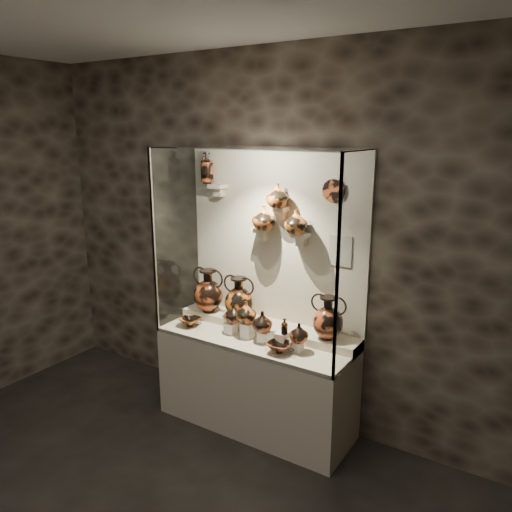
{
  "coord_description": "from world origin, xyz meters",
  "views": [
    {
      "loc": [
        2.11,
        -1.13,
        2.54
      ],
      "look_at": [
        -0.04,
        2.24,
        1.52
      ],
      "focal_mm": 35.0,
      "sensor_mm": 36.0,
      "label": 1
    }
  ],
  "objects_px": {
    "jug_c": "(262,322)",
    "kylix_left": "(190,321)",
    "amphora_left": "(208,291)",
    "ovoid_vase_c": "(296,222)",
    "jug_e": "(299,333)",
    "amphora_right": "(328,318)",
    "lekythos_small": "(285,326)",
    "kylix_right": "(279,347)",
    "ovoid_vase_a": "(264,218)",
    "amphora_mid": "(239,298)",
    "ovoid_vase_b": "(277,196)",
    "lekythos_tall": "(207,166)",
    "jug_b": "(246,312)",
    "jug_a": "(234,313)"
  },
  "relations": [
    {
      "from": "jug_c",
      "to": "amphora_mid",
      "type": "bearing_deg",
      "value": 175.65
    },
    {
      "from": "amphora_mid",
      "to": "jug_c",
      "type": "distance_m",
      "value": 0.42
    },
    {
      "from": "kylix_left",
      "to": "ovoid_vase_b",
      "type": "height_order",
      "value": "ovoid_vase_b"
    },
    {
      "from": "jug_b",
      "to": "ovoid_vase_c",
      "type": "bearing_deg",
      "value": 43.01
    },
    {
      "from": "jug_c",
      "to": "kylix_left",
      "type": "distance_m",
      "value": 0.74
    },
    {
      "from": "jug_b",
      "to": "ovoid_vase_c",
      "type": "distance_m",
      "value": 0.87
    },
    {
      "from": "jug_c",
      "to": "jug_e",
      "type": "distance_m",
      "value": 0.34
    },
    {
      "from": "jug_b",
      "to": "lekythos_tall",
      "type": "bearing_deg",
      "value": 163.08
    },
    {
      "from": "amphora_left",
      "to": "ovoid_vase_b",
      "type": "relative_size",
      "value": 2.07
    },
    {
      "from": "kylix_right",
      "to": "ovoid_vase_a",
      "type": "bearing_deg",
      "value": 139.18
    },
    {
      "from": "amphora_left",
      "to": "lekythos_small",
      "type": "bearing_deg",
      "value": -25.82
    },
    {
      "from": "amphora_left",
      "to": "lekythos_tall",
      "type": "xyz_separation_m",
      "value": [
        -0.05,
        0.1,
        1.12
      ]
    },
    {
      "from": "lekythos_small",
      "to": "lekythos_tall",
      "type": "xyz_separation_m",
      "value": [
        -0.97,
        0.29,
        1.2
      ]
    },
    {
      "from": "jug_a",
      "to": "kylix_right",
      "type": "bearing_deg",
      "value": -12.77
    },
    {
      "from": "lekythos_tall",
      "to": "ovoid_vase_a",
      "type": "relative_size",
      "value": 1.51
    },
    {
      "from": "jug_e",
      "to": "jug_c",
      "type": "bearing_deg",
      "value": 169.63
    },
    {
      "from": "amphora_mid",
      "to": "jug_e",
      "type": "relative_size",
      "value": 2.41
    },
    {
      "from": "kylix_left",
      "to": "kylix_right",
      "type": "bearing_deg",
      "value": 19.72
    },
    {
      "from": "amphora_left",
      "to": "kylix_right",
      "type": "relative_size",
      "value": 1.62
    },
    {
      "from": "kylix_right",
      "to": "amphora_right",
      "type": "bearing_deg",
      "value": 51.68
    },
    {
      "from": "lekythos_small",
      "to": "kylix_right",
      "type": "distance_m",
      "value": 0.17
    },
    {
      "from": "amphora_left",
      "to": "ovoid_vase_c",
      "type": "relative_size",
      "value": 2.03
    },
    {
      "from": "amphora_mid",
      "to": "ovoid_vase_a",
      "type": "distance_m",
      "value": 0.77
    },
    {
      "from": "jug_b",
      "to": "lekythos_tall",
      "type": "xyz_separation_m",
      "value": [
        -0.58,
        0.27,
        1.17
      ]
    },
    {
      "from": "lekythos_small",
      "to": "ovoid_vase_c",
      "type": "height_order",
      "value": "ovoid_vase_c"
    },
    {
      "from": "jug_c",
      "to": "ovoid_vase_a",
      "type": "xyz_separation_m",
      "value": [
        -0.14,
        0.24,
        0.81
      ]
    },
    {
      "from": "kylix_left",
      "to": "ovoid_vase_b",
      "type": "distance_m",
      "value": 1.37
    },
    {
      "from": "amphora_right",
      "to": "kylix_left",
      "type": "xyz_separation_m",
      "value": [
        -1.21,
        -0.26,
        -0.2
      ]
    },
    {
      "from": "jug_b",
      "to": "jug_e",
      "type": "xyz_separation_m",
      "value": [
        0.51,
        -0.02,
        -0.06
      ]
    },
    {
      "from": "lekythos_small",
      "to": "ovoid_vase_c",
      "type": "bearing_deg",
      "value": 90.32
    },
    {
      "from": "amphora_right",
      "to": "ovoid_vase_b",
      "type": "height_order",
      "value": "ovoid_vase_b"
    },
    {
      "from": "kylix_right",
      "to": "ovoid_vase_a",
      "type": "distance_m",
      "value": 1.07
    },
    {
      "from": "jug_c",
      "to": "kylix_left",
      "type": "xyz_separation_m",
      "value": [
        -0.72,
        -0.06,
        -0.13
      ]
    },
    {
      "from": "jug_c",
      "to": "kylix_left",
      "type": "bearing_deg",
      "value": -151.99
    },
    {
      "from": "lekythos_small",
      "to": "ovoid_vase_b",
      "type": "distance_m",
      "value": 1.05
    },
    {
      "from": "ovoid_vase_a",
      "to": "amphora_mid",
      "type": "bearing_deg",
      "value": 179.27
    },
    {
      "from": "amphora_left",
      "to": "kylix_right",
      "type": "bearing_deg",
      "value": -31.15
    },
    {
      "from": "jug_e",
      "to": "amphora_mid",
      "type": "bearing_deg",
      "value": 155.3
    },
    {
      "from": "jug_e",
      "to": "ovoid_vase_a",
      "type": "xyz_separation_m",
      "value": [
        -0.48,
        0.25,
        0.83
      ]
    },
    {
      "from": "jug_e",
      "to": "ovoid_vase_a",
      "type": "height_order",
      "value": "ovoid_vase_a"
    },
    {
      "from": "amphora_mid",
      "to": "ovoid_vase_b",
      "type": "xyz_separation_m",
      "value": [
        0.35,
        0.06,
        0.92
      ]
    },
    {
      "from": "ovoid_vase_b",
      "to": "jug_e",
      "type": "bearing_deg",
      "value": -59.58
    },
    {
      "from": "lekythos_small",
      "to": "ovoid_vase_c",
      "type": "xyz_separation_m",
      "value": [
        -0.05,
        0.26,
        0.79
      ]
    },
    {
      "from": "jug_c",
      "to": "amphora_right",
      "type": "bearing_deg",
      "value": 45.46
    },
    {
      "from": "jug_b",
      "to": "lekythos_small",
      "type": "bearing_deg",
      "value": 3.97
    },
    {
      "from": "amphora_right",
      "to": "jug_b",
      "type": "height_order",
      "value": "amphora_right"
    },
    {
      "from": "lekythos_small",
      "to": "kylix_left",
      "type": "distance_m",
      "value": 0.95
    },
    {
      "from": "ovoid_vase_c",
      "to": "jug_e",
      "type": "bearing_deg",
      "value": -40.83
    },
    {
      "from": "ovoid_vase_b",
      "to": "amphora_left",
      "type": "bearing_deg",
      "value": 161.88
    },
    {
      "from": "jug_a",
      "to": "amphora_left",
      "type": "bearing_deg",
      "value": 158.1
    }
  ]
}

